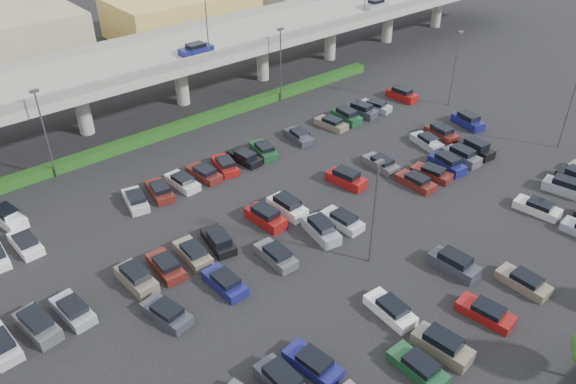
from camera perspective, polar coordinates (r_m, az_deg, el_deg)
The scene contains 6 objects.
ground at distance 55.17m, azimuth 2.19°, elevation -2.91°, with size 280.00×280.00×0.00m, color black.
overpass at distance 75.82m, azimuth -14.51°, elevation 12.47°, with size 150.00×13.00×15.80m.
hedge at distance 72.64m, azimuth -11.12°, elevation 6.45°, with size 66.00×1.60×1.10m, color #163E12.
parked_cars at distance 52.42m, azimuth 2.93°, elevation -4.30°, with size 63.08×41.66×1.67m.
light_poles at distance 50.80m, azimuth -2.65°, elevation 2.04°, with size 66.90×48.38×10.30m.
distant_buildings at distance 107.69m, azimuth -15.74°, elevation 16.52°, with size 138.00×24.00×9.00m.
Camera 1 is at (-30.17, -32.86, 32.46)m, focal length 35.00 mm.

